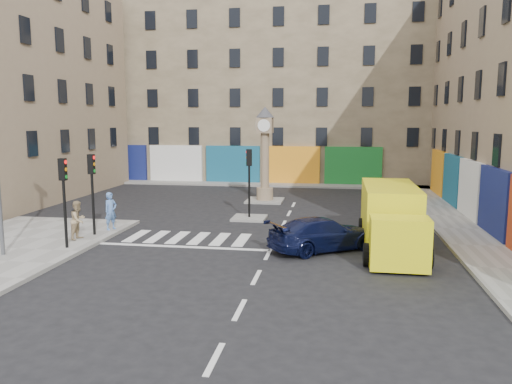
% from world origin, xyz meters
% --- Properties ---
extents(ground, '(120.00, 120.00, 0.00)m').
position_xyz_m(ground, '(0.00, 0.00, 0.00)').
color(ground, black).
rests_on(ground, ground).
extents(sidewalk_right, '(2.60, 30.00, 0.15)m').
position_xyz_m(sidewalk_right, '(8.70, 10.00, 0.07)').
color(sidewalk_right, gray).
rests_on(sidewalk_right, ground).
extents(sidewalk_far, '(32.00, 2.40, 0.15)m').
position_xyz_m(sidewalk_far, '(-4.00, 22.20, 0.07)').
color(sidewalk_far, gray).
rests_on(sidewalk_far, ground).
extents(island_near, '(1.80, 1.80, 0.12)m').
position_xyz_m(island_near, '(-2.00, 8.00, 0.06)').
color(island_near, gray).
rests_on(island_near, ground).
extents(island_far, '(2.40, 2.40, 0.12)m').
position_xyz_m(island_far, '(-2.00, 14.00, 0.06)').
color(island_far, gray).
rests_on(island_far, ground).
extents(building_far, '(32.00, 10.00, 17.00)m').
position_xyz_m(building_far, '(-4.00, 28.00, 8.50)').
color(building_far, gray).
rests_on(building_far, ground).
extents(building_left, '(8.00, 20.00, 15.00)m').
position_xyz_m(building_left, '(-19.00, 12.00, 7.50)').
color(building_left, '#8C775C').
rests_on(building_left, ground).
extents(traffic_light_left_near, '(0.28, 0.22, 3.70)m').
position_xyz_m(traffic_light_left_near, '(-8.30, 0.20, 2.62)').
color(traffic_light_left_near, black).
rests_on(traffic_light_left_near, sidewalk_left).
extents(traffic_light_left_far, '(0.28, 0.22, 3.70)m').
position_xyz_m(traffic_light_left_far, '(-8.30, 2.60, 2.62)').
color(traffic_light_left_far, black).
rests_on(traffic_light_left_far, sidewalk_left).
extents(traffic_light_island, '(0.28, 0.22, 3.70)m').
position_xyz_m(traffic_light_island, '(-2.00, 8.00, 2.59)').
color(traffic_light_island, black).
rests_on(traffic_light_island, island_near).
extents(clock_pillar, '(1.20, 1.20, 6.10)m').
position_xyz_m(clock_pillar, '(-2.00, 14.00, 3.55)').
color(clock_pillar, '#8C775C').
rests_on(clock_pillar, island_far).
extents(navy_sedan, '(4.98, 4.33, 1.38)m').
position_xyz_m(navy_sedan, '(2.15, 2.06, 0.69)').
color(navy_sedan, black).
rests_on(navy_sedan, ground).
extents(yellow_van, '(2.49, 7.19, 2.61)m').
position_xyz_m(yellow_van, '(4.95, 2.75, 1.30)').
color(yellow_van, yellow).
rests_on(yellow_van, ground).
extents(pedestrian_blue, '(0.69, 0.78, 1.81)m').
position_xyz_m(pedestrian_blue, '(-8.00, 3.73, 1.05)').
color(pedestrian_blue, '#5179B9').
rests_on(pedestrian_blue, sidewalk_left).
extents(pedestrian_tan, '(0.74, 0.90, 1.71)m').
position_xyz_m(pedestrian_tan, '(-8.55, 1.66, 1.01)').
color(pedestrian_tan, tan).
rests_on(pedestrian_tan, sidewalk_left).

